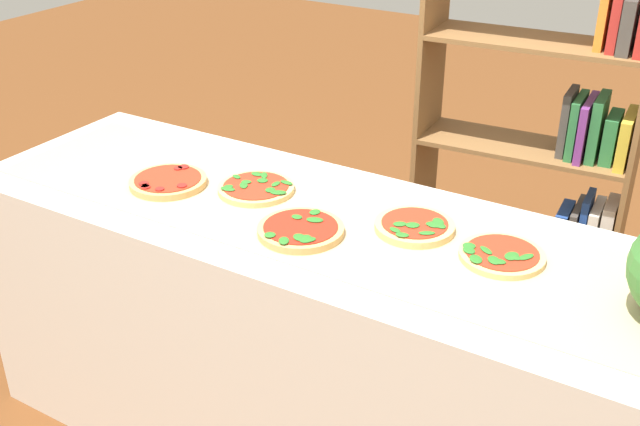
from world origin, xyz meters
TOP-DOWN VIEW (x-y plane):
  - counter at (0.00, 0.00)m, footprint 2.28×0.73m
  - parchment_paper at (0.00, 0.00)m, footprint 2.16×0.52m
  - pizza_pepperoni_0 at (-0.53, -0.05)m, footprint 0.24×0.24m
  - pizza_spinach_1 at (-0.26, 0.05)m, footprint 0.24×0.24m
  - pizza_spinach_2 at (0.00, -0.11)m, footprint 0.24×0.24m
  - pizza_spinach_3 at (0.27, 0.08)m, footprint 0.23×0.23m
  - pizza_spinach_4 at (0.53, 0.05)m, footprint 0.23×0.23m
  - bookshelf at (0.40, 1.05)m, footprint 0.82×0.33m

SIDE VIEW (x-z plane):
  - counter at x=0.00m, z-range 0.00..0.91m
  - bookshelf at x=0.40m, z-range -0.04..1.60m
  - parchment_paper at x=0.00m, z-range 0.91..0.91m
  - pizza_spinach_4 at x=0.53m, z-range 0.91..0.93m
  - pizza_spinach_1 at x=-0.26m, z-range 0.91..0.93m
  - pizza_pepperoni_0 at x=-0.53m, z-range 0.91..0.93m
  - pizza_spinach_3 at x=0.27m, z-range 0.91..0.93m
  - pizza_spinach_2 at x=0.00m, z-range 0.91..0.93m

